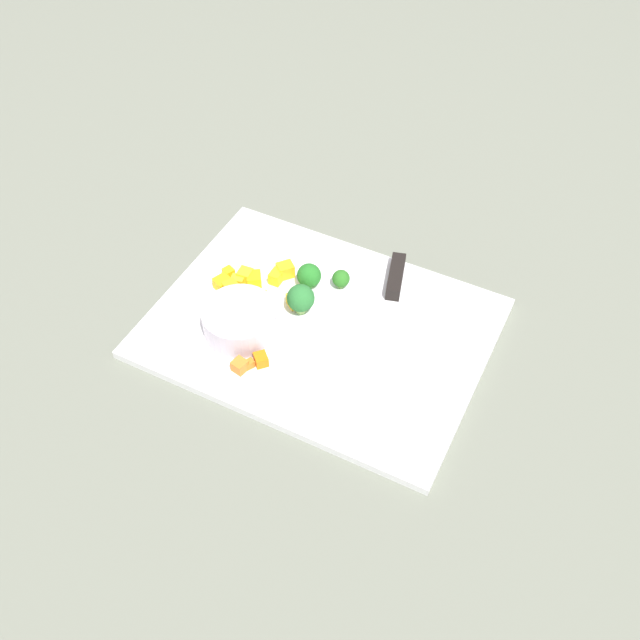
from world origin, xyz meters
name	(u,v)px	position (x,y,z in m)	size (l,w,h in m)	color
ground_plane	(320,331)	(0.00, 0.00, 0.00)	(4.00, 4.00, 0.00)	slate
cutting_board	(320,328)	(0.00, 0.00, 0.01)	(0.43, 0.32, 0.01)	white
prep_bowl	(240,321)	(0.09, 0.05, 0.03)	(0.10, 0.10, 0.04)	#BEB4BF
chef_knife	(390,311)	(-0.07, -0.06, 0.02)	(0.11, 0.32, 0.02)	silver
carrot_dice_0	(240,366)	(0.06, 0.11, 0.02)	(0.02, 0.02, 0.02)	orange
carrot_dice_1	(249,364)	(0.05, 0.10, 0.02)	(0.01, 0.01, 0.01)	orange
carrot_dice_2	(261,360)	(0.04, 0.09, 0.02)	(0.02, 0.02, 0.01)	orange
pepper_dice_0	(285,270)	(0.08, -0.06, 0.02)	(0.02, 0.02, 0.02)	yellow
pepper_dice_1	(264,297)	(0.09, 0.00, 0.02)	(0.02, 0.02, 0.02)	yellow
pepper_dice_2	(223,283)	(0.15, 0.00, 0.02)	(0.02, 0.02, 0.02)	yellow
pepper_dice_3	(245,275)	(0.13, -0.03, 0.02)	(0.02, 0.02, 0.02)	yellow
pepper_dice_4	(238,281)	(0.13, -0.01, 0.02)	(0.02, 0.01, 0.01)	yellow
pepper_dice_5	(276,277)	(0.09, -0.04, 0.02)	(0.02, 0.02, 0.02)	yellow
pepper_dice_6	(254,279)	(0.12, -0.03, 0.02)	(0.02, 0.02, 0.02)	yellow
pepper_dice_7	(231,290)	(0.13, 0.01, 0.02)	(0.02, 0.02, 0.02)	yellow
pepper_dice_8	(296,300)	(0.05, -0.02, 0.02)	(0.02, 0.02, 0.02)	yellow
pepper_dice_9	(229,272)	(0.16, -0.02, 0.02)	(0.01, 0.01, 0.01)	yellow
broccoli_floret_0	(309,276)	(0.05, -0.06, 0.03)	(0.03, 0.03, 0.04)	#8CB160
broccoli_floret_1	(341,279)	(0.01, -0.08, 0.03)	(0.02, 0.02, 0.03)	#83B956
broccoli_floret_2	(301,299)	(0.03, -0.01, 0.04)	(0.04, 0.04, 0.04)	#92C465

